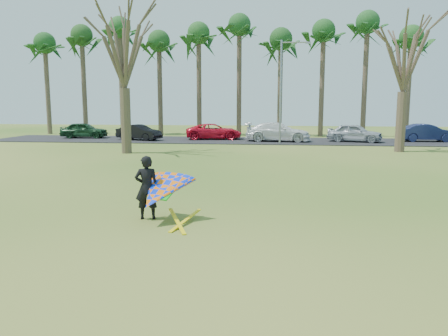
# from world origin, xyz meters

# --- Properties ---
(ground) EXTENTS (100.00, 100.00, 0.00)m
(ground) POSITION_xyz_m (0.00, 0.00, 0.00)
(ground) COLOR #1F5412
(ground) RESTS_ON ground
(parking_strip) EXTENTS (46.00, 7.00, 0.06)m
(parking_strip) POSITION_xyz_m (0.00, 25.00, 0.03)
(parking_strip) COLOR black
(parking_strip) RESTS_ON ground
(palm_0) EXTENTS (4.84, 4.84, 10.84)m
(palm_0) POSITION_xyz_m (-22.00, 31.00, 9.17)
(palm_0) COLOR #4E3E2E
(palm_0) RESTS_ON ground
(palm_1) EXTENTS (4.84, 4.84, 11.54)m
(palm_1) POSITION_xyz_m (-18.00, 31.00, 9.85)
(palm_1) COLOR #4A3A2C
(palm_1) RESTS_ON ground
(palm_2) EXTENTS (4.84, 4.84, 12.24)m
(palm_2) POSITION_xyz_m (-14.00, 31.00, 10.52)
(palm_2) COLOR #4C3F2D
(palm_2) RESTS_ON ground
(palm_3) EXTENTS (4.84, 4.84, 10.84)m
(palm_3) POSITION_xyz_m (-10.00, 31.00, 9.17)
(palm_3) COLOR #46372A
(palm_3) RESTS_ON ground
(palm_4) EXTENTS (4.84, 4.84, 11.54)m
(palm_4) POSITION_xyz_m (-6.00, 31.00, 9.85)
(palm_4) COLOR #4C3D2E
(palm_4) RESTS_ON ground
(palm_5) EXTENTS (4.84, 4.84, 12.24)m
(palm_5) POSITION_xyz_m (-2.00, 31.00, 10.52)
(palm_5) COLOR #46362A
(palm_5) RESTS_ON ground
(palm_6) EXTENTS (4.84, 4.84, 10.84)m
(palm_6) POSITION_xyz_m (2.00, 31.00, 9.17)
(palm_6) COLOR #493A2C
(palm_6) RESTS_ON ground
(palm_7) EXTENTS (4.84, 4.84, 11.54)m
(palm_7) POSITION_xyz_m (6.00, 31.00, 9.85)
(palm_7) COLOR brown
(palm_7) RESTS_ON ground
(palm_8) EXTENTS (4.84, 4.84, 12.24)m
(palm_8) POSITION_xyz_m (10.00, 31.00, 10.52)
(palm_8) COLOR #48392B
(palm_8) RESTS_ON ground
(palm_9) EXTENTS (4.84, 4.84, 10.84)m
(palm_9) POSITION_xyz_m (14.00, 31.00, 9.17)
(palm_9) COLOR #4E3E2E
(palm_9) RESTS_ON ground
(bare_tree_left) EXTENTS (6.60, 6.60, 9.70)m
(bare_tree_left) POSITION_xyz_m (-8.00, 15.00, 6.92)
(bare_tree_left) COLOR #4B3E2D
(bare_tree_left) RESTS_ON ground
(bare_tree_right) EXTENTS (6.27, 6.27, 9.21)m
(bare_tree_right) POSITION_xyz_m (10.00, 18.00, 6.57)
(bare_tree_right) COLOR #4B3A2D
(bare_tree_right) RESTS_ON ground
(streetlight) EXTENTS (2.28, 0.18, 8.00)m
(streetlight) POSITION_xyz_m (2.16, 22.00, 4.46)
(streetlight) COLOR gray
(streetlight) RESTS_ON ground
(car_0) EXTENTS (4.31, 2.05, 1.42)m
(car_0) POSITION_xyz_m (-15.78, 25.69, 0.77)
(car_0) COLOR #17391E
(car_0) RESTS_ON parking_strip
(car_1) EXTENTS (4.25, 2.57, 1.32)m
(car_1) POSITION_xyz_m (-10.10, 24.14, 0.72)
(car_1) COLOR black
(car_1) RESTS_ON parking_strip
(car_2) EXTENTS (5.22, 2.99, 1.37)m
(car_2) POSITION_xyz_m (-3.76, 25.75, 0.75)
(car_2) COLOR red
(car_2) RESTS_ON parking_strip
(car_3) EXTENTS (5.55, 2.60, 1.57)m
(car_3) POSITION_xyz_m (1.86, 24.34, 0.84)
(car_3) COLOR white
(car_3) RESTS_ON parking_strip
(car_4) EXTENTS (4.71, 2.93, 1.50)m
(car_4) POSITION_xyz_m (8.16, 24.61, 0.81)
(car_4) COLOR #A7ACB5
(car_4) RESTS_ON parking_strip
(car_5) EXTENTS (4.49, 1.72, 1.46)m
(car_5) POSITION_xyz_m (14.18, 25.59, 0.79)
(car_5) COLOR #19224C
(car_5) RESTS_ON parking_strip
(kite_flyer) EXTENTS (2.13, 2.39, 2.02)m
(kite_flyer) POSITION_xyz_m (-1.49, -0.93, 0.86)
(kite_flyer) COLOR black
(kite_flyer) RESTS_ON ground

